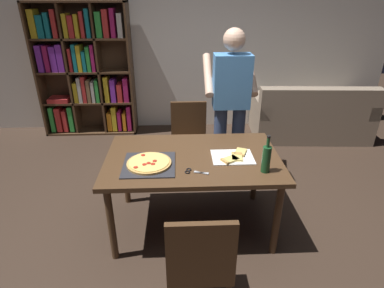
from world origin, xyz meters
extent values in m
plane|color=#38281E|center=(0.00, 0.00, 0.00)|extent=(12.00, 12.00, 0.00)
cube|color=silver|center=(0.00, 2.60, 1.40)|extent=(6.40, 0.10, 2.80)
cube|color=#4C331E|center=(0.00, 0.00, 0.73)|extent=(1.53, 0.96, 0.04)
cylinder|color=#4C331E|center=(-0.68, -0.40, 0.35)|extent=(0.06, 0.06, 0.71)
cylinder|color=#4C331E|center=(0.68, -0.40, 0.35)|extent=(0.06, 0.06, 0.71)
cylinder|color=#4C331E|center=(-0.68, 0.40, 0.35)|extent=(0.06, 0.06, 0.71)
cylinder|color=#4C331E|center=(0.68, 0.40, 0.35)|extent=(0.06, 0.06, 0.71)
cube|color=#472D19|center=(0.00, -0.88, 0.43)|extent=(0.42, 0.42, 0.04)
cube|color=#472D19|center=(0.00, -1.07, 0.68)|extent=(0.42, 0.04, 0.45)
cylinder|color=#472D19|center=(0.18, -0.70, 0.21)|extent=(0.04, 0.04, 0.41)
cylinder|color=#472D19|center=(-0.18, -0.70, 0.21)|extent=(0.04, 0.04, 0.41)
cube|color=#472D19|center=(0.00, 0.88, 0.43)|extent=(0.42, 0.42, 0.04)
cube|color=#472D19|center=(0.00, 1.07, 0.68)|extent=(0.42, 0.04, 0.45)
cylinder|color=#472D19|center=(-0.18, 0.70, 0.21)|extent=(0.04, 0.04, 0.41)
cylinder|color=#472D19|center=(0.18, 0.70, 0.21)|extent=(0.04, 0.04, 0.41)
cylinder|color=#472D19|center=(-0.18, 1.06, 0.21)|extent=(0.04, 0.04, 0.41)
cylinder|color=#472D19|center=(0.18, 1.06, 0.21)|extent=(0.04, 0.04, 0.41)
cube|color=gray|center=(1.90, 2.05, 0.20)|extent=(1.75, 0.95, 0.40)
cube|color=gray|center=(1.88, 1.73, 0.62)|extent=(1.71, 0.30, 0.45)
cube|color=gray|center=(2.67, 2.01, 0.50)|extent=(0.21, 0.86, 0.20)
cube|color=gray|center=(1.13, 2.09, 0.50)|extent=(0.21, 0.86, 0.20)
cube|color=#513823|center=(-2.19, 2.35, 0.97)|extent=(0.03, 0.35, 1.95)
cube|color=#513823|center=(-0.82, 2.35, 0.97)|extent=(0.03, 0.35, 1.95)
cube|color=#513823|center=(-1.50, 2.35, 1.94)|extent=(1.40, 0.35, 0.03)
cube|color=#513823|center=(-1.50, 2.35, 0.01)|extent=(1.40, 0.35, 0.03)
cube|color=#513823|center=(-1.50, 2.51, 0.97)|extent=(1.40, 0.03, 1.95)
cube|color=#513823|center=(-1.50, 2.35, 0.50)|extent=(1.34, 0.29, 0.03)
cube|color=#513823|center=(-1.50, 2.35, 0.97)|extent=(1.34, 0.29, 0.03)
cube|color=#513823|center=(-1.50, 2.35, 1.45)|extent=(1.34, 0.29, 0.03)
cube|color=#513823|center=(-1.73, 2.35, 0.97)|extent=(0.03, 0.29, 1.89)
cube|color=#513823|center=(-1.28, 2.35, 0.97)|extent=(0.03, 0.29, 1.89)
cube|color=green|center=(-2.10, 2.33, 0.24)|extent=(0.06, 0.22, 0.40)
cube|color=red|center=(-2.00, 2.33, 0.24)|extent=(0.08, 0.22, 0.38)
cube|color=red|center=(-1.90, 2.33, 0.22)|extent=(0.06, 0.22, 0.34)
cube|color=green|center=(-1.81, 2.33, 0.24)|extent=(0.07, 0.22, 0.40)
cube|color=orange|center=(-1.21, 2.33, 0.19)|extent=(0.07, 0.22, 0.29)
cube|color=yellow|center=(-1.13, 2.33, 0.24)|extent=(0.07, 0.22, 0.39)
cube|color=#B21E66|center=(-1.06, 2.33, 0.20)|extent=(0.05, 0.22, 0.31)
cube|color=orange|center=(-0.98, 2.33, 0.19)|extent=(0.05, 0.22, 0.29)
cube|color=#B21E66|center=(-0.90, 2.33, 0.24)|extent=(0.06, 0.22, 0.39)
cube|color=red|center=(-1.95, 2.33, 0.55)|extent=(0.31, 0.25, 0.07)
cube|color=yellow|center=(-1.66, 2.33, 0.67)|extent=(0.06, 0.22, 0.30)
cube|color=silver|center=(-1.60, 2.33, 0.71)|extent=(0.05, 0.22, 0.38)
cube|color=red|center=(-1.54, 2.33, 0.72)|extent=(0.05, 0.22, 0.40)
cube|color=olive|center=(-1.47, 2.33, 0.69)|extent=(0.05, 0.22, 0.34)
cube|color=silver|center=(-1.41, 2.33, 0.68)|extent=(0.04, 0.22, 0.32)
cube|color=green|center=(-1.34, 2.33, 0.69)|extent=(0.05, 0.22, 0.34)
cube|color=yellow|center=(-1.20, 2.33, 0.71)|extent=(0.06, 0.22, 0.39)
cube|color=purple|center=(-1.11, 2.33, 0.69)|extent=(0.07, 0.22, 0.35)
cube|color=red|center=(-1.01, 2.33, 0.66)|extent=(0.07, 0.22, 0.28)
cube|color=#B21E66|center=(-0.91, 2.33, 0.70)|extent=(0.07, 0.22, 0.36)
cube|color=purple|center=(-2.10, 2.33, 1.18)|extent=(0.08, 0.22, 0.38)
cube|color=#B21E66|center=(-2.00, 2.33, 1.18)|extent=(0.06, 0.22, 0.37)
cube|color=purple|center=(-1.90, 2.33, 1.17)|extent=(0.09, 0.22, 0.36)
cube|color=purple|center=(-1.81, 2.33, 1.18)|extent=(0.09, 0.22, 0.39)
cube|color=red|center=(-1.66, 2.33, 1.16)|extent=(0.04, 0.22, 0.33)
cube|color=teal|center=(-1.60, 2.33, 1.18)|extent=(0.05, 0.22, 0.39)
cube|color=yellow|center=(-1.54, 2.33, 1.18)|extent=(0.06, 0.22, 0.37)
cube|color=teal|center=(-1.47, 2.33, 1.14)|extent=(0.05, 0.22, 0.29)
cube|color=green|center=(-1.41, 2.33, 1.17)|extent=(0.05, 0.22, 0.35)
cube|color=#B21E66|center=(-1.34, 2.33, 1.18)|extent=(0.04, 0.22, 0.38)
cube|color=yellow|center=(-2.10, 2.33, 1.65)|extent=(0.09, 0.22, 0.38)
cube|color=teal|center=(-2.00, 2.33, 1.61)|extent=(0.09, 0.22, 0.30)
cube|color=teal|center=(-1.90, 2.33, 1.63)|extent=(0.06, 0.22, 0.34)
cube|color=red|center=(-1.81, 2.33, 1.65)|extent=(0.06, 0.22, 0.38)
cube|color=yellow|center=(-1.66, 2.33, 1.62)|extent=(0.06, 0.22, 0.32)
cube|color=red|center=(-1.58, 2.33, 1.61)|extent=(0.07, 0.22, 0.30)
cube|color=yellow|center=(-1.50, 2.33, 1.62)|extent=(0.05, 0.22, 0.31)
cube|color=red|center=(-1.43, 2.33, 1.64)|extent=(0.05, 0.22, 0.35)
cube|color=teal|center=(-1.35, 2.33, 1.65)|extent=(0.05, 0.22, 0.38)
cube|color=green|center=(-1.20, 2.33, 1.63)|extent=(0.08, 0.22, 0.34)
cube|color=red|center=(-1.11, 2.33, 1.65)|extent=(0.07, 0.22, 0.37)
cube|color=#B21E66|center=(-1.01, 2.33, 1.66)|extent=(0.06, 0.22, 0.39)
cube|color=silver|center=(-0.91, 2.33, 1.63)|extent=(0.07, 0.22, 0.33)
cylinder|color=#38476B|center=(0.54, 0.73, 0.47)|extent=(0.14, 0.14, 0.95)
cylinder|color=#38476B|center=(0.34, 0.73, 0.47)|extent=(0.14, 0.14, 0.95)
cube|color=#4C8CD1|center=(0.44, 0.73, 1.23)|extent=(0.38, 0.22, 0.55)
sphere|color=#E0B293|center=(0.44, 0.73, 1.64)|extent=(0.22, 0.22, 0.22)
cylinder|color=#E0B293|center=(0.67, 0.91, 1.25)|extent=(0.09, 0.50, 0.39)
cylinder|color=#E0B293|center=(0.21, 0.91, 1.25)|extent=(0.09, 0.50, 0.39)
cube|color=#2D2D33|center=(-0.37, -0.14, 0.76)|extent=(0.43, 0.43, 0.01)
cylinder|color=tan|center=(-0.37, -0.14, 0.77)|extent=(0.37, 0.37, 0.02)
cylinder|color=#EACC6B|center=(-0.37, -0.14, 0.78)|extent=(0.33, 0.33, 0.01)
cylinder|color=#B22819|center=(-0.47, -0.23, 0.79)|extent=(0.04, 0.04, 0.00)
cylinder|color=#B22819|center=(-0.41, -0.19, 0.79)|extent=(0.04, 0.04, 0.00)
cylinder|color=#B22819|center=(-0.37, -0.16, 0.79)|extent=(0.04, 0.04, 0.00)
cylinder|color=#B22819|center=(-0.43, -0.02, 0.79)|extent=(0.04, 0.04, 0.00)
cylinder|color=#B22819|center=(-0.34, -0.18, 0.79)|extent=(0.04, 0.04, 0.00)
cylinder|color=#B22819|center=(-0.32, -0.13, 0.79)|extent=(0.04, 0.04, 0.00)
cube|color=white|center=(0.35, -0.04, 0.76)|extent=(0.36, 0.28, 0.01)
cube|color=#EACC6B|center=(0.38, -0.06, 0.77)|extent=(0.10, 0.15, 0.02)
cube|color=tan|center=(0.39, 0.00, 0.77)|extent=(0.09, 0.03, 0.02)
cube|color=#EACC6B|center=(0.32, -0.10, 0.77)|extent=(0.17, 0.15, 0.02)
cube|color=tan|center=(0.26, -0.14, 0.77)|extent=(0.07, 0.09, 0.02)
cube|color=#EACC6B|center=(0.43, 0.03, 0.77)|extent=(0.14, 0.16, 0.02)
cube|color=tan|center=(0.40, -0.03, 0.77)|extent=(0.09, 0.06, 0.02)
cylinder|color=#194723|center=(0.57, -0.28, 0.86)|extent=(0.07, 0.07, 0.22)
cylinder|color=#194723|center=(0.57, -0.28, 1.01)|extent=(0.03, 0.03, 0.08)
cylinder|color=black|center=(0.57, -0.28, 1.06)|extent=(0.03, 0.03, 0.02)
cube|color=silver|center=(0.06, -0.29, 0.76)|extent=(0.12, 0.03, 0.01)
cube|color=silver|center=(0.06, -0.29, 0.76)|extent=(0.11, 0.06, 0.01)
torus|color=black|center=(-0.04, -0.23, 0.76)|extent=(0.06, 0.06, 0.01)
torus|color=black|center=(-0.06, -0.27, 0.76)|extent=(0.06, 0.06, 0.01)
camera|label=1|loc=(-0.12, -2.46, 2.07)|focal=29.64mm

